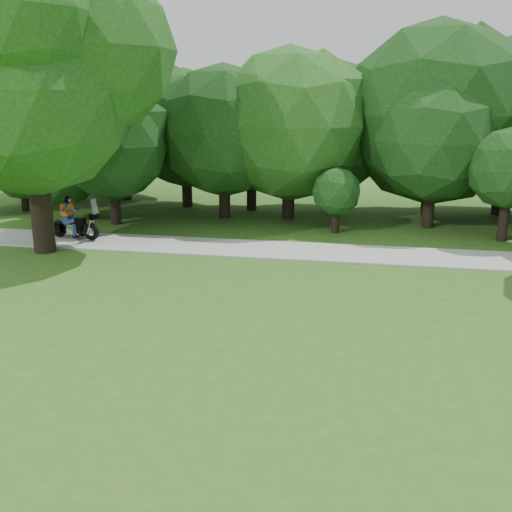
{
  "coord_description": "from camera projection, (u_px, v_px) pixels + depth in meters",
  "views": [
    {
      "loc": [
        -0.42,
        -9.74,
        4.76
      ],
      "look_at": [
        -2.77,
        2.5,
        1.33
      ],
      "focal_mm": 40.0,
      "sensor_mm": 36.0,
      "label": 1
    }
  ],
  "objects": [
    {
      "name": "big_tree_west",
      "position": [
        32.0,
        65.0,
        17.28
      ],
      "size": [
        8.64,
        6.56,
        9.96
      ],
      "color": "black",
      "rests_on": "ground"
    },
    {
      "name": "touring_motorcycle",
      "position": [
        71.0,
        223.0,
        19.82
      ],
      "size": [
        1.97,
        0.8,
        1.5
      ],
      "rotation": [
        0.0,
        0.0,
        -0.17
      ],
      "color": "black",
      "rests_on": "walkway"
    },
    {
      "name": "ground",
      "position": [
        379.0,
        369.0,
        10.4
      ],
      "size": [
        100.0,
        100.0,
        0.0
      ],
      "primitive_type": "plane",
      "color": "#2E611B",
      "rests_on": "ground"
    },
    {
      "name": "walkway",
      "position": [
        375.0,
        255.0,
        17.97
      ],
      "size": [
        60.0,
        2.2,
        0.06
      ],
      "primitive_type": "cube",
      "color": "#A8A8A3",
      "rests_on": "ground"
    },
    {
      "name": "tree_line",
      "position": [
        397.0,
        127.0,
        23.2
      ],
      "size": [
        39.45,
        11.37,
        7.89
      ],
      "color": "black",
      "rests_on": "ground"
    }
  ]
}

